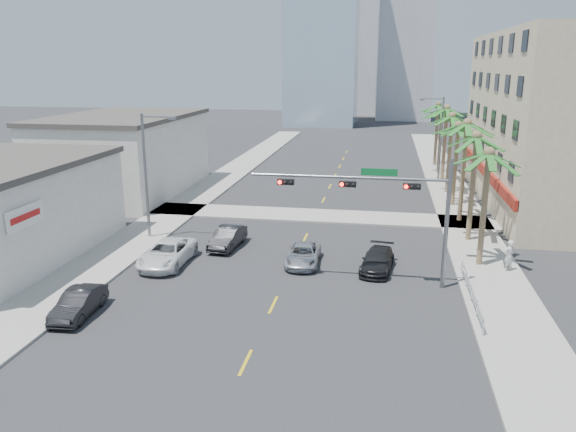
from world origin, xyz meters
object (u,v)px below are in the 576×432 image
object	(u,v)px
car_lane_center	(303,255)
car_lane_right	(377,261)
traffic_signal_mast	(389,199)
car_parked_mid	(79,303)
car_parked_far	(167,253)
car_lane_left	(228,237)
pedestrian	(509,255)

from	to	relation	value
car_lane_center	car_lane_right	distance (m)	4.69
traffic_signal_mast	car_parked_mid	world-z (taller)	traffic_signal_mast
car_parked_mid	car_parked_far	size ratio (longest dim) A/B	0.75
car_lane_left	pedestrian	distance (m)	18.23
car_lane_center	traffic_signal_mast	bearing A→B (deg)	-28.82
car_lane_center	car_lane_right	xyz separation A→B (m)	(4.67, -0.36, 0.02)
pedestrian	car_lane_center	bearing A→B (deg)	-33.99
traffic_signal_mast	car_lane_left	world-z (taller)	traffic_signal_mast
car_lane_left	car_parked_far	bearing A→B (deg)	-120.12
car_parked_mid	car_lane_right	distance (m)	17.29
car_lane_left	car_lane_center	size ratio (longest dim) A/B	0.97
car_parked_mid	car_parked_far	world-z (taller)	car_parked_far
car_lane_left	pedestrian	size ratio (longest dim) A/B	2.23
car_parked_mid	car_lane_left	world-z (taller)	car_lane_left
car_lane_right	car_parked_mid	bearing A→B (deg)	-141.48
car_parked_far	car_lane_left	size ratio (longest dim) A/B	1.25
traffic_signal_mast	car_lane_right	bearing A→B (deg)	102.32
traffic_signal_mast	car_lane_center	size ratio (longest dim) A/B	2.52
car_lane_left	car_lane_right	xyz separation A→B (m)	(10.30, -2.79, -0.07)
car_parked_mid	car_lane_center	distance (m)	13.79
car_lane_right	car_lane_left	bearing A→B (deg)	171.65
traffic_signal_mast	car_lane_center	world-z (taller)	traffic_signal_mast
car_parked_mid	car_lane_left	distance (m)	12.67
traffic_signal_mast	car_lane_left	xyz separation A→B (m)	(-10.78, 4.99, -4.36)
car_parked_mid	car_lane_center	world-z (taller)	car_parked_mid
car_parked_far	car_lane_right	bearing A→B (deg)	6.00
pedestrian	car_lane_left	bearing A→B (deg)	-42.46
car_lane_center	pedestrian	size ratio (longest dim) A/B	2.30
car_parked_far	pedestrian	world-z (taller)	pedestrian
car_lane_left	car_lane_right	distance (m)	10.67
traffic_signal_mast	car_lane_right	size ratio (longest dim) A/B	2.55
car_lane_left	pedestrian	bearing A→B (deg)	-1.01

